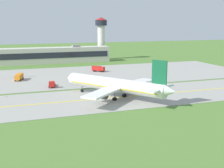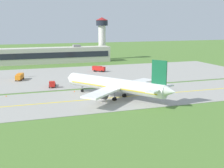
{
  "view_description": "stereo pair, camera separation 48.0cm",
  "coord_description": "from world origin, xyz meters",
  "px_view_note": "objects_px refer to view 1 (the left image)",
  "views": [
    {
      "loc": [
        -25.57,
        -84.06,
        22.64
      ],
      "look_at": [
        4.23,
        1.7,
        4.0
      ],
      "focal_mm": 48.26,
      "sensor_mm": 36.0,
      "label": 1
    },
    {
      "loc": [
        -25.12,
        -84.22,
        22.64
      ],
      "look_at": [
        4.23,
        1.7,
        4.0
      ],
      "focal_mm": 48.26,
      "sensor_mm": 36.0,
      "label": 2
    }
  ],
  "objects_px": {
    "airplane_lead": "(115,85)",
    "service_truck_catering": "(19,77)",
    "control_tower": "(101,34)",
    "service_truck_baggage": "(52,84)",
    "service_truck_fuel": "(98,68)"
  },
  "relations": [
    {
      "from": "airplane_lead",
      "to": "service_truck_baggage",
      "type": "xyz_separation_m",
      "value": [
        -15.99,
        22.03,
        -2.95
      ]
    },
    {
      "from": "service_truck_catering",
      "to": "control_tower",
      "type": "relative_size",
      "value": 0.25
    },
    {
      "from": "airplane_lead",
      "to": "service_truck_catering",
      "type": "relative_size",
      "value": 5.43
    },
    {
      "from": "control_tower",
      "to": "airplane_lead",
      "type": "bearing_deg",
      "value": -104.69
    },
    {
      "from": "airplane_lead",
      "to": "service_truck_catering",
      "type": "height_order",
      "value": "airplane_lead"
    },
    {
      "from": "service_truck_fuel",
      "to": "service_truck_catering",
      "type": "relative_size",
      "value": 0.91
    },
    {
      "from": "service_truck_baggage",
      "to": "service_truck_catering",
      "type": "xyz_separation_m",
      "value": [
        -10.41,
        17.68,
        0.35
      ]
    },
    {
      "from": "airplane_lead",
      "to": "control_tower",
      "type": "relative_size",
      "value": 1.34
    },
    {
      "from": "airplane_lead",
      "to": "control_tower",
      "type": "distance_m",
      "value": 99.91
    },
    {
      "from": "service_truck_baggage",
      "to": "service_truck_fuel",
      "type": "bearing_deg",
      "value": 47.66
    },
    {
      "from": "control_tower",
      "to": "service_truck_catering",
      "type": "bearing_deg",
      "value": -132.49
    },
    {
      "from": "control_tower",
      "to": "service_truck_baggage",
      "type": "bearing_deg",
      "value": -119.09
    },
    {
      "from": "service_truck_baggage",
      "to": "airplane_lead",
      "type": "bearing_deg",
      "value": -54.02
    },
    {
      "from": "airplane_lead",
      "to": "service_truck_fuel",
      "type": "height_order",
      "value": "airplane_lead"
    },
    {
      "from": "service_truck_baggage",
      "to": "control_tower",
      "type": "bearing_deg",
      "value": 60.91
    }
  ]
}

